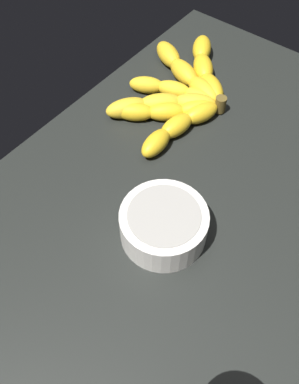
% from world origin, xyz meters
% --- Properties ---
extents(ground_plane, '(0.93, 0.60, 0.04)m').
position_xyz_m(ground_plane, '(0.00, 0.00, -0.02)').
color(ground_plane, black).
extents(banana_bunch, '(0.33, 0.21, 0.04)m').
position_xyz_m(banana_bunch, '(0.20, 0.15, 0.02)').
color(banana_bunch, yellow).
rests_on(banana_bunch, ground_plane).
extents(small_bowl, '(0.13, 0.13, 0.05)m').
position_xyz_m(small_bowl, '(-0.05, -0.00, 0.03)').
color(small_bowl, silver).
rests_on(small_bowl, ground_plane).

